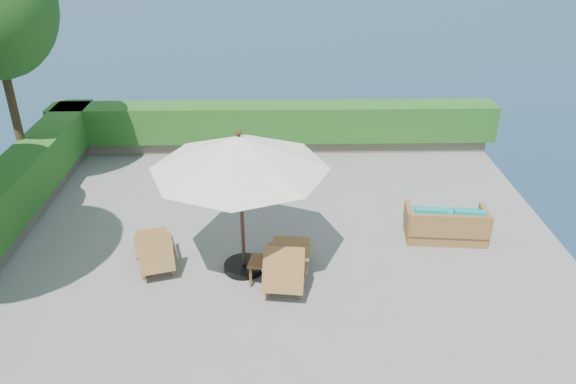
{
  "coord_description": "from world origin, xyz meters",
  "views": [
    {
      "loc": [
        0.09,
        -9.32,
        6.32
      ],
      "look_at": [
        0.3,
        0.8,
        1.1
      ],
      "focal_mm": 35.0,
      "sensor_mm": 36.0,
      "label": 1
    }
  ],
  "objects_px": {
    "side_table": "(262,264)",
    "wicker_loveseat": "(446,226)",
    "lounge_right": "(287,262)",
    "patio_umbrella": "(239,154)",
    "lounge_left": "(154,249)"
  },
  "relations": [
    {
      "from": "lounge_right",
      "to": "side_table",
      "type": "relative_size",
      "value": 3.54
    },
    {
      "from": "patio_umbrella",
      "to": "side_table",
      "type": "distance_m",
      "value": 2.11
    },
    {
      "from": "patio_umbrella",
      "to": "lounge_left",
      "type": "relative_size",
      "value": 1.97
    },
    {
      "from": "patio_umbrella",
      "to": "lounge_right",
      "type": "distance_m",
      "value": 2.2
    },
    {
      "from": "lounge_right",
      "to": "side_table",
      "type": "xyz_separation_m",
      "value": [
        -0.46,
        -0.01,
        -0.03
      ]
    },
    {
      "from": "patio_umbrella",
      "to": "wicker_loveseat",
      "type": "xyz_separation_m",
      "value": [
        4.18,
        1.03,
        -2.12
      ]
    },
    {
      "from": "side_table",
      "to": "wicker_loveseat",
      "type": "distance_m",
      "value": 4.09
    },
    {
      "from": "lounge_left",
      "to": "lounge_right",
      "type": "xyz_separation_m",
      "value": [
        2.55,
        -0.59,
        0.05
      ]
    },
    {
      "from": "patio_umbrella",
      "to": "side_table",
      "type": "relative_size",
      "value": 6.3
    },
    {
      "from": "side_table",
      "to": "wicker_loveseat",
      "type": "bearing_deg",
      "value": 20.71
    },
    {
      "from": "patio_umbrella",
      "to": "lounge_left",
      "type": "xyz_separation_m",
      "value": [
        -1.73,
        0.18,
        -2.06
      ]
    },
    {
      "from": "lounge_right",
      "to": "side_table",
      "type": "height_order",
      "value": "lounge_right"
    },
    {
      "from": "patio_umbrella",
      "to": "wicker_loveseat",
      "type": "relative_size",
      "value": 1.89
    },
    {
      "from": "patio_umbrella",
      "to": "side_table",
      "type": "height_order",
      "value": "patio_umbrella"
    },
    {
      "from": "lounge_left",
      "to": "side_table",
      "type": "relative_size",
      "value": 3.2
    }
  ]
}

